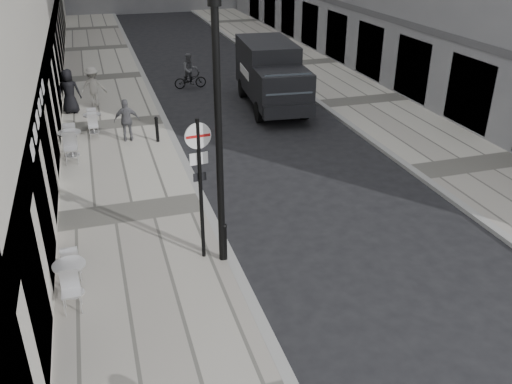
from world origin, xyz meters
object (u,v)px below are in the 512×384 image
(sign_post, at_px, (200,172))
(cyclist, at_px, (190,75))
(lamppost, at_px, (218,124))
(panel_van, at_px, (271,72))

(sign_post, xyz_separation_m, cyclist, (2.59, 15.10, -1.68))
(sign_post, relative_size, lamppost, 0.57)
(cyclist, bearing_deg, sign_post, -100.53)
(lamppost, relative_size, cyclist, 3.62)
(sign_post, height_order, lamppost, lamppost)
(sign_post, distance_m, lamppost, 1.27)
(lamppost, distance_m, cyclist, 15.77)
(sign_post, bearing_deg, cyclist, 75.33)
(panel_van, xyz_separation_m, cyclist, (-2.83, 3.94, -0.86))
(panel_van, bearing_deg, sign_post, -110.88)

